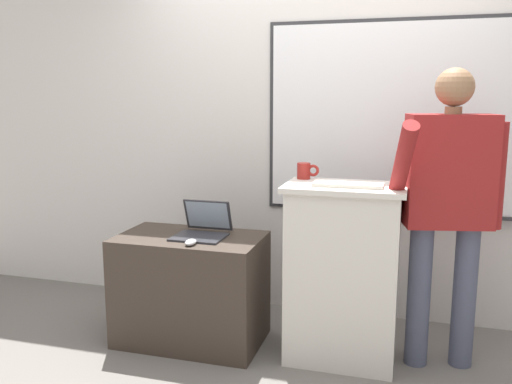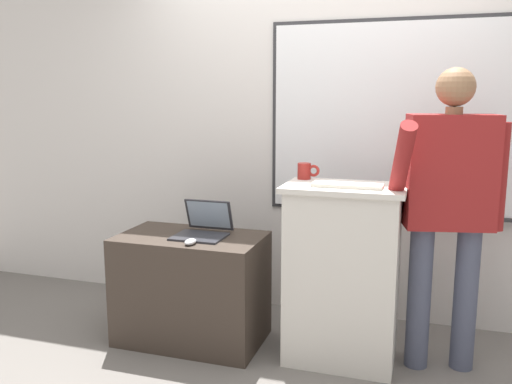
{
  "view_description": "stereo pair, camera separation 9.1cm",
  "coord_description": "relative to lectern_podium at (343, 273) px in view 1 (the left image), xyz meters",
  "views": [
    {
      "loc": [
        0.63,
        -2.62,
        1.55
      ],
      "look_at": [
        -0.24,
        0.4,
        0.98
      ],
      "focal_mm": 38.0,
      "sensor_mm": 36.0,
      "label": 1
    },
    {
      "loc": [
        0.72,
        -2.6,
        1.55
      ],
      "look_at": [
        -0.24,
        0.4,
        0.98
      ],
      "focal_mm": 38.0,
      "sensor_mm": 36.0,
      "label": 2
    }
  ],
  "objects": [
    {
      "name": "coffee_mug",
      "position": [
        -0.26,
        0.15,
        0.57
      ],
      "size": [
        0.13,
        0.08,
        0.1
      ],
      "color": "maroon",
      "rests_on": "lectern_podium"
    },
    {
      "name": "person_presenter",
      "position": [
        0.55,
        0.08,
        0.46
      ],
      "size": [
        0.63,
        0.61,
        1.69
      ],
      "rotation": [
        0.0,
        0.0,
        0.22
      ],
      "color": "#474C60",
      "rests_on": "ground_plane"
    },
    {
      "name": "computer_mouse_by_laptop",
      "position": [
        -0.86,
        -0.21,
        0.18
      ],
      "size": [
        0.06,
        0.1,
        0.03
      ],
      "color": "#BCBCC1",
      "rests_on": "side_desk"
    },
    {
      "name": "back_wall",
      "position": [
        -0.26,
        0.75,
        0.94
      ],
      "size": [
        6.4,
        0.17,
        2.93
      ],
      "color": "silver",
      "rests_on": "ground_plane"
    },
    {
      "name": "lectern_podium",
      "position": [
        0.0,
        0.0,
        0.0
      ],
      "size": [
        0.68,
        0.44,
        1.05
      ],
      "color": "beige",
      "rests_on": "ground_plane"
    },
    {
      "name": "laptop",
      "position": [
        -0.87,
        0.02,
        0.22
      ],
      "size": [
        0.31,
        0.32,
        0.21
      ],
      "color": "#28282D",
      "rests_on": "side_desk"
    },
    {
      "name": "wireless_keyboard",
      "position": [
        0.02,
        -0.06,
        0.53
      ],
      "size": [
        0.38,
        0.14,
        0.02
      ],
      "color": "beige",
      "rests_on": "lectern_podium"
    },
    {
      "name": "side_desk",
      "position": [
        -0.94,
        -0.03,
        -0.18
      ],
      "size": [
        0.89,
        0.54,
        0.68
      ],
      "color": "#382D26",
      "rests_on": "ground_plane"
    }
  ]
}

